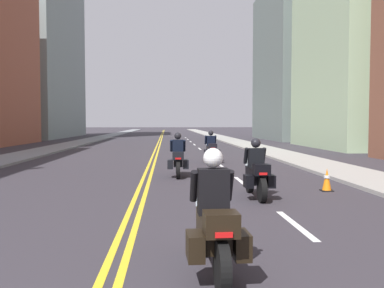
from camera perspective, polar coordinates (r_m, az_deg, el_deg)
The scene contains 14 objects.
ground_plane at distance 48.06m, azimuth -4.31°, elevation 0.52°, with size 264.00×264.00×0.00m, color #312D34.
sidewalk_left at distance 48.78m, azimuth -13.39°, elevation 0.56°, with size 2.50×144.00×0.12m, color gray.
sidewalk_right at distance 48.55m, azimuth 4.82°, elevation 0.62°, with size 2.50×144.00×0.12m, color #989690.
centreline_yellow_inner at distance 48.06m, azimuth -4.45°, elevation 0.53°, with size 0.12×132.00×0.01m, color yellow.
centreline_yellow_outer at distance 48.06m, azimuth -4.16°, elevation 0.53°, with size 0.12×132.00×0.01m, color yellow.
lane_dashes_white at distance 29.19m, azimuth 1.48°, elevation -1.00°, with size 0.14×56.40×0.01m.
building_right_1 at distance 36.96m, azimuth 22.92°, elevation 12.73°, with size 8.93×12.39×16.88m.
building_left_2 at distance 61.99m, azimuth -19.07°, elevation 15.28°, with size 6.09×21.81×30.89m.
building_right_2 at distance 51.95m, azimuth 13.89°, elevation 10.48°, with size 7.36×14.82×17.83m.
motorcycle_0 at distance 5.59m, azimuth 2.98°, elevation -10.89°, with size 0.78×2.15×1.66m.
motorcycle_1 at distance 11.29m, azimuth 8.68°, elevation -4.02°, with size 0.76×2.18×1.58m.
motorcycle_2 at distance 15.57m, azimuth -1.92°, elevation -2.04°, with size 0.77×2.19×1.63m.
motorcycle_3 at distance 21.05m, azimuth 2.59°, elevation -0.75°, with size 0.77×2.21×1.60m.
traffic_cone_0 at distance 12.93m, azimuth 17.72°, elevation -4.63°, with size 0.33×0.33×0.66m.
Camera 1 is at (0.72, -0.01, 1.99)m, focal length 39.56 mm.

